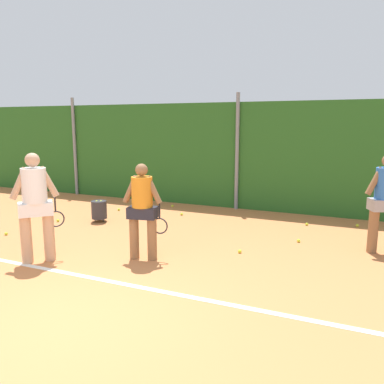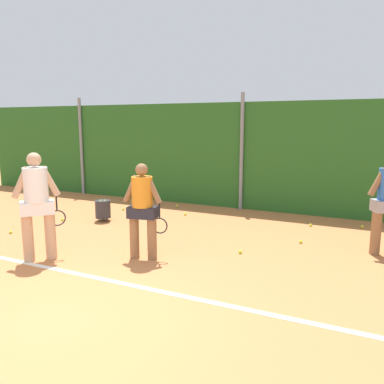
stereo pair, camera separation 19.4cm
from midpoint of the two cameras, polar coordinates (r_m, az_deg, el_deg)
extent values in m
plane|color=#C67542|center=(6.61, -6.96, -10.53)|extent=(29.05, 29.05, 0.00)
cube|color=#286023|center=(10.69, 6.34, 5.24)|extent=(18.88, 0.25, 2.86)
cylinder|color=gray|center=(13.23, -17.15, 6.30)|extent=(0.10, 0.10, 3.10)
cylinder|color=gray|center=(10.52, 6.06, 5.83)|extent=(0.10, 0.10, 3.10)
cube|color=white|center=(5.96, -11.17, -12.97)|extent=(13.80, 0.10, 0.01)
cylinder|color=tan|center=(7.13, -23.74, -6.38)|extent=(0.18, 0.18, 0.81)
cylinder|color=tan|center=(7.13, -20.85, -6.18)|extent=(0.18, 0.18, 0.81)
cube|color=white|center=(7.01, -22.57, -2.27)|extent=(0.60, 0.61, 0.21)
cylinder|color=white|center=(6.94, -22.79, 0.91)|extent=(0.39, 0.39, 0.57)
sphere|color=tan|center=(6.89, -23.03, 4.31)|extent=(0.23, 0.23, 0.23)
cylinder|color=tan|center=(6.94, -24.66, 1.13)|extent=(0.26, 0.27, 0.55)
cylinder|color=tan|center=(6.94, -20.97, 1.39)|extent=(0.26, 0.27, 0.55)
cylinder|color=black|center=(7.06, -20.09, -1.59)|extent=(0.03, 0.03, 0.28)
torus|color=#26262B|center=(7.11, -19.96, -3.72)|extent=(0.21, 0.22, 0.28)
cylinder|color=#8C603D|center=(6.86, -9.24, -6.64)|extent=(0.16, 0.16, 0.72)
cylinder|color=#8C603D|center=(6.75, -6.67, -6.85)|extent=(0.16, 0.16, 0.72)
cube|color=#23232D|center=(6.68, -8.06, -2.98)|extent=(0.53, 0.37, 0.19)
cylinder|color=orange|center=(6.61, -8.14, 0.01)|extent=(0.35, 0.35, 0.52)
sphere|color=#8C603D|center=(6.56, -8.22, 3.22)|extent=(0.21, 0.21, 0.21)
cylinder|color=#8C603D|center=(6.68, -9.76, 0.40)|extent=(0.29, 0.14, 0.49)
cylinder|color=#8C603D|center=(6.54, -6.49, 0.28)|extent=(0.29, 0.14, 0.49)
cylinder|color=black|center=(6.63, -5.60, -2.69)|extent=(0.03, 0.03, 0.28)
torus|color=#26262B|center=(6.69, -5.56, -4.95)|extent=(0.28, 0.08, 0.28)
cylinder|color=#8C603D|center=(7.73, 24.24, -5.28)|extent=(0.17, 0.17, 0.78)
cylinder|color=#8C603D|center=(7.54, 24.44, 1.45)|extent=(0.30, 0.20, 0.53)
cylinder|color=#2D2D33|center=(9.53, -13.97, -2.52)|extent=(0.36, 0.36, 0.42)
cylinder|color=#2D2D33|center=(9.51, -13.30, -4.06)|extent=(0.02, 0.02, 0.08)
cylinder|color=#2D2D33|center=(9.66, -14.50, -3.89)|extent=(0.02, 0.02, 0.08)
cylinder|color=#2D2D33|center=(9.68, -13.45, -3.82)|extent=(0.02, 0.02, 0.08)
sphere|color=#CCDB33|center=(9.49, -13.72, -1.38)|extent=(0.07, 0.07, 0.07)
sphere|color=#CCDB33|center=(9.50, -14.33, -1.39)|extent=(0.07, 0.07, 0.07)
sphere|color=#CCDB33|center=(9.93, -2.09, -3.23)|extent=(0.07, 0.07, 0.07)
sphere|color=#CCDB33|center=(10.58, -9.20, -2.52)|extent=(0.07, 0.07, 0.07)
sphere|color=#CCDB33|center=(12.16, -23.80, -1.62)|extent=(0.07, 0.07, 0.07)
sphere|color=#CCDB33|center=(9.84, -19.51, -3.94)|extent=(0.07, 0.07, 0.07)
sphere|color=#CCDB33|center=(7.16, 6.21, -8.59)|extent=(0.07, 0.07, 0.07)
sphere|color=#CCDB33|center=(10.90, -3.37, -2.04)|extent=(0.07, 0.07, 0.07)
sphere|color=#CCDB33|center=(9.56, 22.45, -4.53)|extent=(0.07, 0.07, 0.07)
sphere|color=#CCDB33|center=(9.31, 15.83, -4.53)|extent=(0.07, 0.07, 0.07)
sphere|color=#CCDB33|center=(10.64, -11.15, -2.52)|extent=(0.07, 0.07, 0.07)
sphere|color=#CCDB33|center=(9.12, -26.04, -5.48)|extent=(0.07, 0.07, 0.07)
sphere|color=#CCDB33|center=(7.99, 14.62, -6.89)|extent=(0.07, 0.07, 0.07)
camera|label=1|loc=(0.10, -90.84, -0.15)|focal=36.56mm
camera|label=2|loc=(0.10, 89.16, 0.15)|focal=36.56mm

